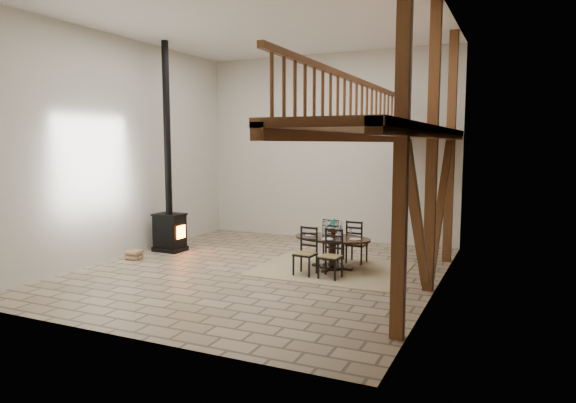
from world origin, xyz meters
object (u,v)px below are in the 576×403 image
at_px(dining_table, 332,250).
at_px(log_stack, 134,255).
at_px(wood_stove, 169,206).
at_px(log_basket, 170,242).

distance_m(dining_table, log_stack, 4.50).
bearing_deg(wood_stove, log_stack, -97.80).
height_order(wood_stove, log_stack, wood_stove).
xyz_separation_m(dining_table, log_basket, (-4.37, 0.29, -0.23)).
relative_size(wood_stove, log_stack, 15.52).
xyz_separation_m(dining_table, log_stack, (-4.38, -1.00, -0.30)).
height_order(log_basket, log_stack, log_basket).
bearing_deg(dining_table, log_basket, 179.75).
bearing_deg(log_basket, dining_table, -3.85).
xyz_separation_m(log_basket, log_stack, (-0.00, -1.30, -0.06)).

